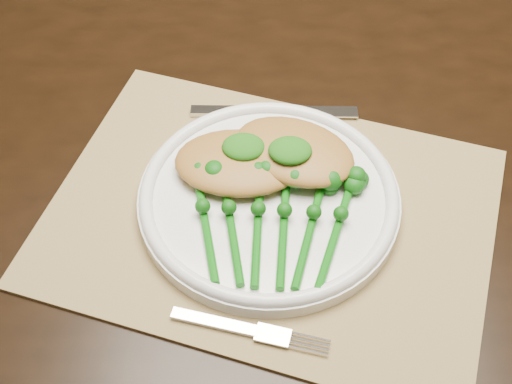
{
  "coord_description": "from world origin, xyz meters",
  "views": [
    {
      "loc": [
        0.09,
        -0.67,
        1.39
      ],
      "look_at": [
        0.07,
        -0.18,
        0.78
      ],
      "focal_mm": 50.0,
      "sensor_mm": 36.0,
      "label": 1
    }
  ],
  "objects_px": {
    "dining_table": "(295,252)",
    "chicken_fillet_left": "(239,162)",
    "dinner_plate": "(269,197)",
    "broccolini_bundle": "(270,231)",
    "placemat": "(270,215)"
  },
  "relations": [
    {
      "from": "placemat",
      "to": "chicken_fillet_left",
      "type": "bearing_deg",
      "value": 143.61
    },
    {
      "from": "dining_table",
      "to": "dinner_plate",
      "type": "height_order",
      "value": "dinner_plate"
    },
    {
      "from": "chicken_fillet_left",
      "to": "broccolini_bundle",
      "type": "relative_size",
      "value": 0.79
    },
    {
      "from": "placemat",
      "to": "chicken_fillet_left",
      "type": "distance_m",
      "value": 0.07
    },
    {
      "from": "dinner_plate",
      "to": "dining_table",
      "type": "bearing_deg",
      "value": 77.32
    },
    {
      "from": "chicken_fillet_left",
      "to": "dining_table",
      "type": "bearing_deg",
      "value": 64.45
    },
    {
      "from": "dining_table",
      "to": "dinner_plate",
      "type": "bearing_deg",
      "value": -107.1
    },
    {
      "from": "dining_table",
      "to": "placemat",
      "type": "height_order",
      "value": "placemat"
    },
    {
      "from": "placemat",
      "to": "dinner_plate",
      "type": "bearing_deg",
      "value": 114.38
    },
    {
      "from": "chicken_fillet_left",
      "to": "broccolini_bundle",
      "type": "height_order",
      "value": "chicken_fillet_left"
    },
    {
      "from": "dining_table",
      "to": "chicken_fillet_left",
      "type": "height_order",
      "value": "chicken_fillet_left"
    },
    {
      "from": "placemat",
      "to": "dining_table",
      "type": "bearing_deg",
      "value": 94.17
    },
    {
      "from": "dinner_plate",
      "to": "broccolini_bundle",
      "type": "relative_size",
      "value": 1.6
    },
    {
      "from": "placemat",
      "to": "broccolini_bundle",
      "type": "relative_size",
      "value": 2.65
    },
    {
      "from": "dining_table",
      "to": "chicken_fillet_left",
      "type": "bearing_deg",
      "value": -120.47
    }
  ]
}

